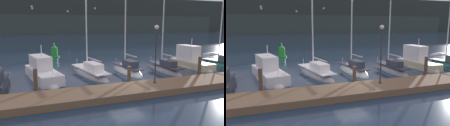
# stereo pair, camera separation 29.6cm
# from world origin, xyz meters

# --- Properties ---
(ground_plane) EXTENTS (400.00, 400.00, 0.00)m
(ground_plane) POSITION_xyz_m (0.00, 0.00, 0.00)
(ground_plane) COLOR #1E3347
(dock) EXTENTS (34.29, 2.80, 0.45)m
(dock) POSITION_xyz_m (0.00, -1.94, 0.23)
(dock) COLOR brown
(dock) RESTS_ON ground
(mooring_pile_1) EXTENTS (0.28, 0.28, 1.88)m
(mooring_pile_1) POSITION_xyz_m (-6.80, -0.29, 0.94)
(mooring_pile_1) COLOR #4C3D2D
(mooring_pile_1) RESTS_ON ground
(mooring_pile_2) EXTENTS (0.28, 0.28, 1.58)m
(mooring_pile_2) POSITION_xyz_m (0.00, -0.29, 0.79)
(mooring_pile_2) COLOR #4C3D2D
(mooring_pile_2) RESTS_ON ground
(mooring_pile_3) EXTENTS (0.28, 0.28, 1.98)m
(mooring_pile_3) POSITION_xyz_m (6.80, -0.29, 0.99)
(mooring_pile_3) COLOR #4C3D2D
(mooring_pile_3) RESTS_ON ground
(motorboat_berth_3) EXTENTS (3.28, 7.23, 3.61)m
(motorboat_berth_3) POSITION_xyz_m (-6.14, 4.46, 0.35)
(motorboat_berth_3) COLOR white
(motorboat_berth_3) RESTS_ON ground
(sailboat_berth_4) EXTENTS (2.86, 7.30, 11.36)m
(sailboat_berth_4) POSITION_xyz_m (-1.85, 4.48, 0.17)
(sailboat_berth_4) COLOR gray
(sailboat_berth_4) RESTS_ON ground
(sailboat_berth_5) EXTENTS (1.80, 5.61, 8.53)m
(sailboat_berth_5) POSITION_xyz_m (1.91, 4.25, 0.12)
(sailboat_berth_5) COLOR white
(sailboat_berth_5) RESTS_ON ground
(sailboat_berth_6) EXTENTS (1.38, 5.80, 8.92)m
(sailboat_berth_6) POSITION_xyz_m (5.68, 3.40, 0.15)
(sailboat_berth_6) COLOR gray
(sailboat_berth_6) RESTS_ON ground
(motorboat_berth_7) EXTENTS (2.01, 5.99, 3.83)m
(motorboat_berth_7) POSITION_xyz_m (9.65, 4.22, 0.43)
(motorboat_berth_7) COLOR beige
(motorboat_berth_7) RESTS_ON ground
(sailboat_berth_8) EXTENTS (2.22, 5.82, 8.98)m
(sailboat_berth_8) POSITION_xyz_m (13.64, 3.58, 0.16)
(sailboat_berth_8) COLOR #195647
(sailboat_berth_8) RESTS_ON ground
(channel_buoy) EXTENTS (1.39, 1.39, 2.03)m
(channel_buoy) POSITION_xyz_m (-3.79, 17.12, 0.76)
(channel_buoy) COLOR green
(channel_buoy) RESTS_ON ground
(dock_lamppost) EXTENTS (0.32, 0.32, 4.26)m
(dock_lamppost) POSITION_xyz_m (1.52, -1.55, 3.28)
(dock_lamppost) COLOR #2D2D33
(dock_lamppost) RESTS_ON dock
(hillside_backdrop) EXTENTS (240.00, 23.00, 18.35)m
(hillside_backdrop) POSITION_xyz_m (2.85, 98.68, 8.45)
(hillside_backdrop) COLOR #28332D
(hillside_backdrop) RESTS_ON ground
(rowboat_adrift) EXTENTS (2.70, 1.58, 0.56)m
(rowboat_adrift) POSITION_xyz_m (19.67, 11.33, 0.00)
(rowboat_adrift) COLOR white
(rowboat_adrift) RESTS_ON ground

